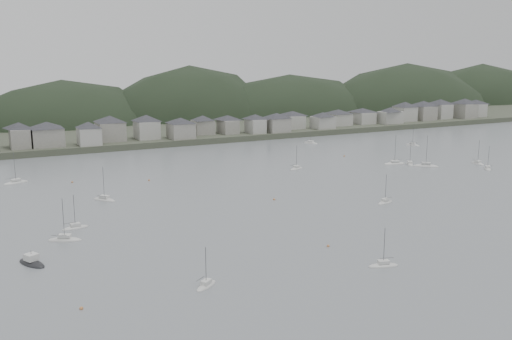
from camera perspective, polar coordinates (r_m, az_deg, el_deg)
ground at (r=132.54m, az=15.07°, el=-8.29°), size 900.00×900.00×0.00m
far_shore_land at (r=398.19m, az=-14.61°, el=4.95°), size 900.00×250.00×3.00m
forested_ridge at (r=376.17m, az=-12.93°, el=2.71°), size 851.55×103.94×102.57m
waterfront_town at (r=308.68m, az=-0.79°, el=4.88°), size 451.48×28.46×12.92m
sailboat_lead at (r=240.57m, az=22.27°, el=0.11°), size 6.37×6.97×9.83m
moored_fleet at (r=183.75m, az=-2.49°, el=-2.33°), size 247.98×158.98×13.58m
motor_launch_far at (r=131.88m, az=-21.63°, el=-8.69°), size 6.37×8.88×4.00m
mooring_buoys at (r=178.06m, az=3.75°, el=-2.80°), size 167.99×121.53×0.70m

